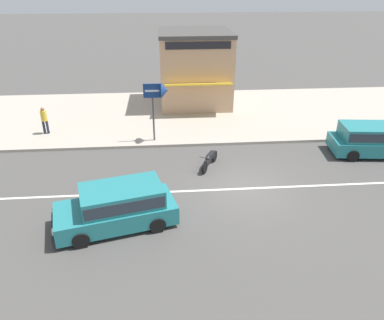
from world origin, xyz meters
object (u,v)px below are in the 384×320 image
(arrow_signboard, at_px, (162,93))
(pedestrian_near_clock, at_px, (44,118))
(minivan_teal_1, at_px, (118,205))
(motorcycle_1, at_px, (210,159))
(minivan_teal_3, at_px, (372,139))
(shopfront_corner_warung, at_px, (195,68))

(arrow_signboard, bearing_deg, pedestrian_near_clock, 167.47)
(minivan_teal_1, height_order, pedestrian_near_clock, pedestrian_near_clock)
(minivan_teal_1, relative_size, motorcycle_1, 2.74)
(motorcycle_1, distance_m, arrow_signboard, 4.51)
(arrow_signboard, bearing_deg, motorcycle_1, -55.17)
(minivan_teal_1, bearing_deg, arrow_signboard, 76.94)
(motorcycle_1, bearing_deg, minivan_teal_3, 5.62)
(pedestrian_near_clock, distance_m, shopfront_corner_warung, 10.43)
(minivan_teal_1, height_order, arrow_signboard, arrow_signboard)
(pedestrian_near_clock, bearing_deg, motorcycle_1, -27.47)
(minivan_teal_3, height_order, shopfront_corner_warung, shopfront_corner_warung)
(minivan_teal_3, bearing_deg, arrow_signboard, 167.82)
(minivan_teal_1, relative_size, minivan_teal_3, 1.06)
(minivan_teal_3, bearing_deg, shopfront_corner_warung, 133.46)
(motorcycle_1, distance_m, pedestrian_near_clock, 10.04)
(motorcycle_1, height_order, arrow_signboard, arrow_signboard)
(minivan_teal_1, xyz_separation_m, minivan_teal_3, (12.37, 5.13, -0.00))
(motorcycle_1, xyz_separation_m, arrow_signboard, (-2.18, 3.13, 2.41))
(minivan_teal_3, bearing_deg, pedestrian_near_clock, 167.69)
(minivan_teal_1, distance_m, arrow_signboard, 7.88)
(pedestrian_near_clock, bearing_deg, minivan_teal_3, -12.31)
(pedestrian_near_clock, xyz_separation_m, shopfront_corner_warung, (9.01, 5.03, 1.54))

